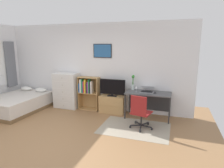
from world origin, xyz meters
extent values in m
plane|color=#936B44|center=(0.00, 0.00, 0.00)|extent=(7.20, 7.20, 0.00)
cube|color=white|center=(0.00, 2.43, 1.35)|extent=(6.12, 0.06, 2.70)
cube|color=black|center=(0.33, 2.38, 1.86)|extent=(0.59, 0.02, 0.42)
cube|color=#285B93|center=(0.33, 2.37, 1.86)|extent=(0.55, 0.01, 0.38)
cube|color=slate|center=(-2.94, 1.99, 1.38)|extent=(0.05, 0.40, 1.54)
cube|color=#9E937F|center=(1.61, 1.26, 0.00)|extent=(1.70, 1.20, 0.01)
cube|color=brown|center=(-2.16, 1.39, 0.05)|extent=(1.45, 1.95, 0.10)
cube|color=silver|center=(-2.16, 1.39, 0.29)|extent=(1.41, 1.91, 0.37)
ellipsoid|color=white|center=(-2.45, 2.11, 0.53)|extent=(0.45, 0.29, 0.14)
ellipsoid|color=white|center=(-1.84, 2.09, 0.53)|extent=(0.45, 0.29, 0.14)
cube|color=silver|center=(-0.87, 2.16, 0.57)|extent=(0.79, 0.42, 1.14)
cube|color=silver|center=(-0.87, 1.94, 0.12)|extent=(0.75, 0.01, 0.21)
sphere|color=#A59E8C|center=(-0.87, 1.93, 0.12)|extent=(0.03, 0.03, 0.03)
cube|color=silver|center=(-0.87, 1.94, 0.35)|extent=(0.75, 0.01, 0.21)
sphere|color=#A59E8C|center=(-0.87, 1.93, 0.35)|extent=(0.03, 0.03, 0.03)
cube|color=silver|center=(-0.87, 1.94, 0.57)|extent=(0.75, 0.01, 0.21)
sphere|color=#A59E8C|center=(-0.87, 1.93, 0.57)|extent=(0.03, 0.03, 0.03)
cube|color=silver|center=(-0.87, 1.94, 0.80)|extent=(0.75, 0.01, 0.21)
sphere|color=#A59E8C|center=(-0.87, 1.93, 0.80)|extent=(0.03, 0.03, 0.03)
cube|color=silver|center=(-0.87, 1.94, 1.03)|extent=(0.75, 0.01, 0.21)
sphere|color=#A59E8C|center=(-0.87, 1.93, 1.03)|extent=(0.03, 0.03, 0.03)
cube|color=tan|center=(-0.41, 2.22, 0.52)|extent=(0.02, 0.30, 1.05)
cube|color=tan|center=(0.24, 2.22, 0.52)|extent=(0.02, 0.30, 1.05)
cube|color=tan|center=(-0.08, 2.22, 0.01)|extent=(0.67, 0.30, 0.02)
cube|color=tan|center=(-0.08, 2.22, 0.55)|extent=(0.63, 0.30, 0.02)
cube|color=tan|center=(-0.08, 2.22, 1.04)|extent=(0.63, 0.30, 0.02)
cube|color=tan|center=(-0.08, 2.37, 0.52)|extent=(0.67, 0.01, 1.05)
cube|color=#1E519E|center=(-0.37, 2.19, 0.70)|extent=(0.03, 0.23, 0.29)
cube|color=white|center=(-0.34, 2.18, 0.77)|extent=(0.02, 0.20, 0.43)
cube|color=white|center=(-0.31, 2.17, 0.76)|extent=(0.02, 0.18, 0.42)
cube|color=#2D8C4C|center=(-0.28, 2.19, 0.77)|extent=(0.03, 0.22, 0.44)
cube|color=#1E519E|center=(-0.24, 2.19, 0.74)|extent=(0.02, 0.22, 0.37)
cube|color=red|center=(-0.21, 2.17, 0.74)|extent=(0.03, 0.18, 0.37)
cube|color=gold|center=(-0.18, 2.19, 0.77)|extent=(0.02, 0.22, 0.43)
cube|color=gold|center=(-0.15, 2.17, 0.77)|extent=(0.02, 0.18, 0.43)
cube|color=black|center=(-0.11, 2.19, 0.71)|extent=(0.04, 0.22, 0.30)
cube|color=#8C388C|center=(-0.07, 2.18, 0.73)|extent=(0.03, 0.19, 0.36)
cube|color=#2D8C4C|center=(-0.04, 2.17, 0.77)|extent=(0.03, 0.17, 0.43)
cube|color=black|center=(0.00, 2.20, 0.74)|extent=(0.04, 0.24, 0.36)
cube|color=white|center=(0.05, 2.16, 0.75)|extent=(0.03, 0.17, 0.38)
cube|color=tan|center=(0.72, 2.17, 0.26)|extent=(0.77, 0.40, 0.52)
cube|color=tan|center=(0.72, 1.97, 0.26)|extent=(0.77, 0.01, 0.02)
cube|color=black|center=(0.72, 2.15, 0.53)|extent=(0.28, 0.16, 0.02)
cube|color=black|center=(0.72, 2.15, 0.57)|extent=(0.06, 0.04, 0.05)
cube|color=black|center=(0.72, 2.15, 0.81)|extent=(0.79, 0.02, 0.46)
cube|color=black|center=(0.72, 2.14, 0.81)|extent=(0.76, 0.01, 0.43)
cube|color=#4C4C4F|center=(1.81, 2.06, 0.72)|extent=(1.25, 0.61, 0.03)
cube|color=#2D2D30|center=(1.22, 1.79, 0.35)|extent=(0.03, 0.03, 0.71)
cube|color=#2D2D30|center=(2.40, 1.79, 0.35)|extent=(0.03, 0.03, 0.71)
cube|color=#2D2D30|center=(1.22, 2.34, 0.35)|extent=(0.03, 0.03, 0.71)
cube|color=#2D2D30|center=(2.40, 2.34, 0.35)|extent=(0.03, 0.03, 0.71)
cube|color=#2D2D30|center=(1.81, 2.36, 0.39)|extent=(1.19, 0.02, 0.50)
cylinder|color=#232326|center=(2.03, 1.27, 0.03)|extent=(0.05, 0.05, 0.05)
cube|color=#232326|center=(1.90, 1.31, 0.07)|extent=(0.28, 0.09, 0.02)
cylinder|color=#232326|center=(1.90, 1.58, 0.03)|extent=(0.05, 0.05, 0.05)
cube|color=#232326|center=(1.83, 1.46, 0.07)|extent=(0.17, 0.26, 0.02)
cylinder|color=#232326|center=(1.57, 1.55, 0.03)|extent=(0.05, 0.05, 0.05)
cube|color=#232326|center=(1.67, 1.44, 0.07)|extent=(0.21, 0.23, 0.02)
cylinder|color=#232326|center=(1.50, 1.23, 0.03)|extent=(0.05, 0.05, 0.05)
cube|color=#232326|center=(1.63, 1.28, 0.07)|extent=(0.27, 0.14, 0.02)
cylinder|color=#232326|center=(1.78, 1.06, 0.03)|extent=(0.05, 0.05, 0.05)
cube|color=#232326|center=(1.77, 1.20, 0.07)|extent=(0.06, 0.28, 0.02)
cylinder|color=#232326|center=(1.76, 1.34, 0.23)|extent=(0.04, 0.04, 0.30)
cube|color=maroon|center=(1.76, 1.34, 0.40)|extent=(0.53, 0.53, 0.03)
cube|color=maroon|center=(1.71, 1.14, 0.64)|extent=(0.39, 0.12, 0.45)
cube|color=#B7B7BC|center=(1.76, 2.10, 0.75)|extent=(0.37, 0.25, 0.01)
cube|color=black|center=(1.76, 2.10, 0.75)|extent=(0.34, 0.23, 0.00)
cube|color=#B7B7BC|center=(1.75, 2.25, 0.86)|extent=(0.36, 0.23, 0.07)
cube|color=black|center=(1.75, 2.25, 0.87)|extent=(0.34, 0.21, 0.06)
ellipsoid|color=#262628|center=(2.00, 2.05, 0.76)|extent=(0.06, 0.10, 0.03)
cylinder|color=silver|center=(1.33, 2.26, 0.82)|extent=(0.09, 0.09, 0.16)
cylinder|color=#3D8438|center=(1.33, 2.25, 0.97)|extent=(0.01, 0.01, 0.36)
sphere|color=#308B2C|center=(1.33, 2.25, 1.15)|extent=(0.07, 0.07, 0.07)
cylinder|color=#3D8438|center=(1.32, 2.27, 0.95)|extent=(0.01, 0.01, 0.32)
sphere|color=#308B2C|center=(1.32, 2.27, 1.11)|extent=(0.07, 0.07, 0.07)
cylinder|color=#3D8438|center=(1.32, 2.23, 0.96)|extent=(0.01, 0.01, 0.35)
sphere|color=#308B2C|center=(1.32, 2.23, 1.13)|extent=(0.07, 0.07, 0.07)
cylinder|color=silver|center=(1.47, 2.02, 0.74)|extent=(0.06, 0.06, 0.01)
cylinder|color=silver|center=(1.47, 2.02, 0.80)|extent=(0.01, 0.01, 0.10)
cone|color=silver|center=(1.47, 2.02, 0.88)|extent=(0.07, 0.07, 0.07)
camera|label=1|loc=(2.51, -3.18, 2.04)|focal=30.83mm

